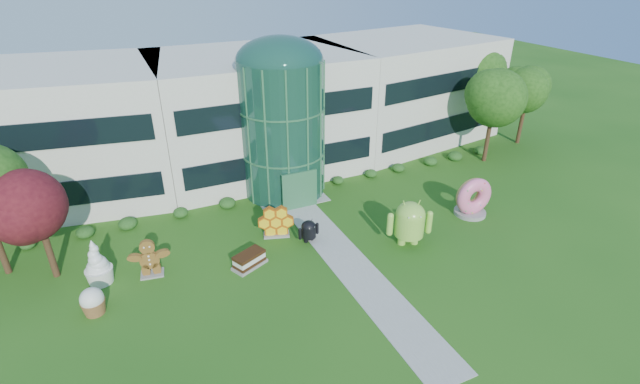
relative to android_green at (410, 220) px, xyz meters
name	(u,v)px	position (x,y,z in m)	size (l,w,h in m)	color
ground	(362,278)	(-4.36, -1.88, -1.68)	(140.00, 140.00, 0.00)	#215114
building	(257,111)	(-4.36, 16.12, 2.97)	(46.00, 15.00, 9.30)	beige
atrium	(282,130)	(-4.36, 10.12, 3.22)	(6.00, 6.00, 9.80)	#194738
walkway	(345,259)	(-4.36, 0.12, -1.66)	(2.40, 20.00, 0.04)	#9E9E93
tree_red	(43,230)	(-19.86, 5.62, 1.32)	(4.00, 4.00, 6.00)	#3F0C14
trees_backdrop	(278,135)	(-4.36, 11.12, 2.52)	(52.00, 8.00, 8.40)	#194110
android_green	(410,220)	(0.00, 0.00, 0.00)	(2.96, 1.97, 3.36)	#8CCD41
android_black	(309,230)	(-5.53, 2.85, -0.82)	(1.50, 1.01, 1.71)	black
donut	(472,196)	(6.05, 1.24, -0.27)	(2.71, 1.30, 2.82)	pink
gingerbread	(149,258)	(-14.95, 3.44, -0.52)	(2.52, 0.97, 2.32)	brown
ice_cream_sandwich	(249,260)	(-9.71, 1.88, -1.23)	(2.01, 1.01, 0.90)	black
honeycomb	(276,223)	(-7.15, 4.33, -0.73)	(2.42, 0.87, 1.90)	yellow
froyo	(97,262)	(-17.58, 3.91, -0.33)	(1.57, 1.57, 2.70)	white
cupcake	(92,301)	(-17.97, 1.38, -0.93)	(1.24, 1.24, 1.49)	white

